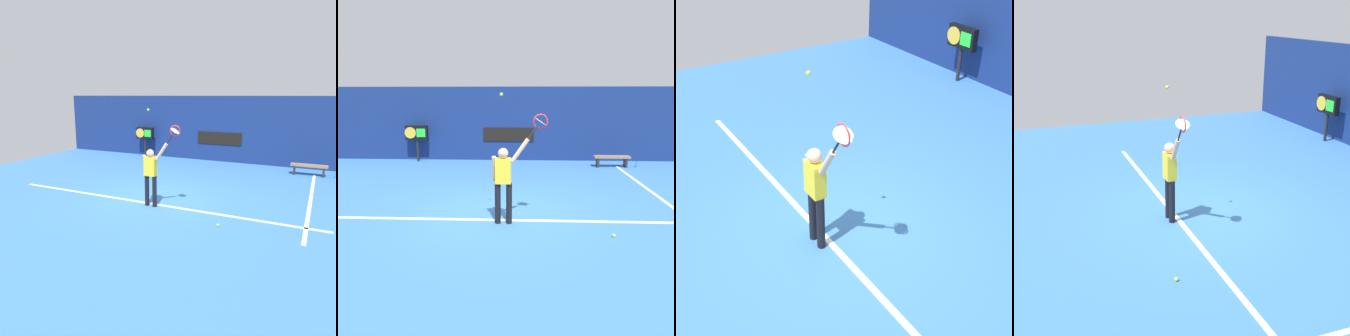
# 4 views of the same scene
# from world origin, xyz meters

# --- Properties ---
(ground_plane) EXTENTS (18.00, 18.00, 0.00)m
(ground_plane) POSITION_xyz_m (0.00, 0.00, 0.00)
(ground_plane) COLOR #3870B2
(back_wall) EXTENTS (18.00, 0.20, 3.17)m
(back_wall) POSITION_xyz_m (0.00, 6.78, 1.59)
(back_wall) COLOR navy
(back_wall) RESTS_ON ground_plane
(sponsor_banner_center) EXTENTS (2.20, 0.03, 0.60)m
(sponsor_banner_center) POSITION_xyz_m (0.00, 6.66, 1.14)
(sponsor_banner_center) COLOR black
(court_baseline) EXTENTS (10.00, 0.10, 0.01)m
(court_baseline) POSITION_xyz_m (0.00, -0.47, 0.01)
(court_baseline) COLOR white
(court_baseline) RESTS_ON ground_plane
(court_sideline) EXTENTS (0.10, 7.00, 0.01)m
(court_sideline) POSITION_xyz_m (4.40, 2.00, 0.01)
(court_sideline) COLOR white
(court_sideline) RESTS_ON ground_plane
(tennis_player) EXTENTS (0.81, 0.31, 1.91)m
(tennis_player) POSITION_xyz_m (0.16, -0.63, 1.01)
(tennis_player) COLOR black
(tennis_player) RESTS_ON ground_plane
(tennis_racket) EXTENTS (0.48, 0.27, 0.59)m
(tennis_racket) POSITION_xyz_m (0.91, -0.63, 2.23)
(tennis_racket) COLOR black
(tennis_ball) EXTENTS (0.07, 0.07, 0.07)m
(tennis_ball) POSITION_xyz_m (0.12, -0.65, 2.80)
(tennis_ball) COLOR #CCE033
(scoreboard_clock) EXTENTS (0.96, 0.20, 1.55)m
(scoreboard_clock) POSITION_xyz_m (-3.93, 6.26, 1.19)
(scoreboard_clock) COLOR black
(scoreboard_clock) RESTS_ON ground_plane
(court_bench) EXTENTS (1.40, 0.36, 0.45)m
(court_bench) POSITION_xyz_m (4.17, 5.43, 0.34)
(court_bench) COLOR olive
(court_bench) RESTS_ON ground_plane
(water_bottle) EXTENTS (0.07, 0.07, 0.24)m
(water_bottle) POSITION_xyz_m (5.17, 5.43, 0.12)
(water_bottle) COLOR #338CD8
(water_bottle) RESTS_ON ground_plane
(spare_ball) EXTENTS (0.07, 0.07, 0.07)m
(spare_ball) POSITION_xyz_m (2.41, -1.27, 0.03)
(spare_ball) COLOR #CCE033
(spare_ball) RESTS_ON ground_plane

